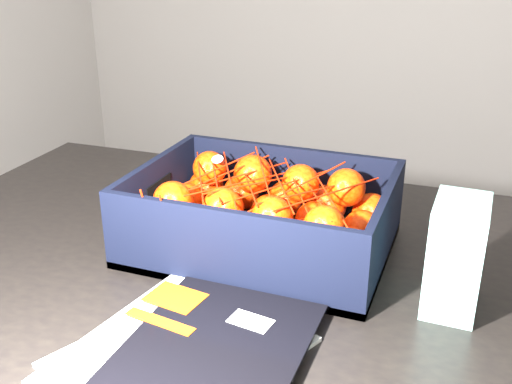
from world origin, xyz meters
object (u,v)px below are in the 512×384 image
(magazine_stack, at_px, (189,350))
(retail_carton, at_px, (456,256))
(table, at_px, (236,307))
(produce_crate, at_px, (263,225))

(magazine_stack, relative_size, retail_carton, 2.20)
(table, xyz_separation_m, magazine_stack, (0.05, -0.26, 0.11))
(produce_crate, distance_m, retail_carton, 0.31)
(retail_carton, bearing_deg, table, 176.22)
(table, relative_size, magazine_stack, 3.57)
(table, xyz_separation_m, retail_carton, (0.33, -0.03, 0.18))
(table, distance_m, retail_carton, 0.38)
(magazine_stack, height_order, produce_crate, produce_crate)
(magazine_stack, xyz_separation_m, retail_carton, (0.29, 0.23, 0.07))
(magazine_stack, bearing_deg, produce_crate, 92.66)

